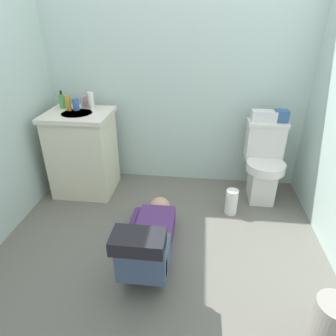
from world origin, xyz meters
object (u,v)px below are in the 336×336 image
toiletry_bag (281,116)px  bottle_amber (68,103)px  toilet (264,163)px  bottle_white (91,101)px  bottle_blue (76,104)px  vanity_cabinet (83,152)px  faucet (82,103)px  bottle_pink (86,102)px  trash_can (332,320)px  paper_towel_roll (231,202)px  soap_dispenser (62,101)px  tissue_box (264,116)px  person_plumber (149,239)px

toiletry_bag → bottle_amber: bearing=-177.1°
toilet → bottle_white: bearing=178.2°
toilet → bottle_blue: (-1.78, 0.01, 0.51)m
vanity_cabinet → faucet: 0.47m
bottle_blue → bottle_white: 0.14m
vanity_cabinet → bottle_pink: bearing=77.2°
faucet → toiletry_bag: faucet is taller
bottle_blue → toilet: bearing=-0.3°
trash_can → paper_towel_roll: (-0.47, 1.12, -0.01)m
bottle_pink → bottle_white: size_ratio=0.74×
soap_dispenser → bottle_white: 0.29m
toiletry_bag → bottle_amber: 1.95m
bottle_amber → bottle_blue: bottle_amber is taller
tissue_box → soap_dispenser: size_ratio=1.33×
person_plumber → paper_towel_roll: person_plumber is taller
vanity_cabinet → toiletry_bag: size_ratio=6.61×
faucet → trash_can: bearing=-38.4°
toiletry_bag → bottle_blue: bearing=-177.5°
bottle_white → trash_can: bearing=-39.4°
vanity_cabinet → tissue_box: size_ratio=3.73×
bottle_amber → vanity_cabinet: bearing=-29.0°
toilet → soap_dispenser: bearing=178.3°
soap_dispenser → paper_towel_roll: soap_dispenser is taller
toilet → trash_can: (0.17, -1.44, -0.24)m
trash_can → paper_towel_roll: trash_can is taller
vanity_cabinet → bottle_blue: size_ratio=7.41×
soap_dispenser → bottle_amber: bearing=-35.9°
paper_towel_roll → trash_can: bearing=-67.4°
bottle_blue → paper_towel_roll: (1.48, -0.33, -0.76)m
toilet → tissue_box: size_ratio=3.41×
vanity_cabinet → bottle_pink: size_ratio=6.98×
vanity_cabinet → trash_can: (1.91, -1.37, -0.29)m
toilet → bottle_white: bottle_white is taller
toiletry_bag → trash_can: bearing=-87.7°
bottle_amber → toiletry_bag: bearing=2.9°
toilet → faucet: bearing=177.4°
soap_dispenser → paper_towel_roll: (1.63, -0.38, -0.77)m
bottle_white → trash_can: 2.47m
toiletry_bag → bottle_pink: bottle_pink is taller
toilet → toiletry_bag: bearing=40.8°
person_plumber → trash_can: 1.20m
trash_can → paper_towel_roll: bearing=112.6°
tissue_box → paper_towel_roll: (-0.26, -0.41, -0.68)m
toilet → trash_can: size_ratio=2.97×
tissue_box → soap_dispenser: bearing=-179.0°
trash_can → vanity_cabinet: bearing=144.2°
faucet → trash_can: (1.91, -1.52, -0.74)m
toiletry_bag → bottle_amber: (-1.95, -0.10, 0.08)m
tissue_box → bottle_blue: size_ratio=1.99×
vanity_cabinet → trash_can: vanity_cabinet is taller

